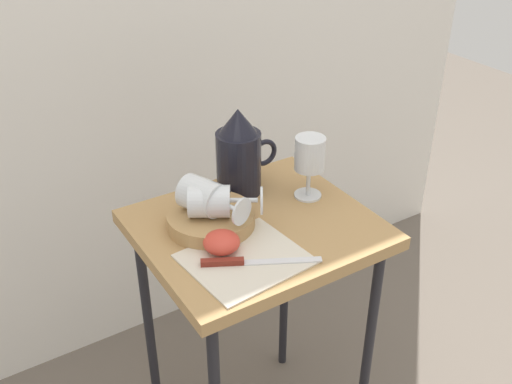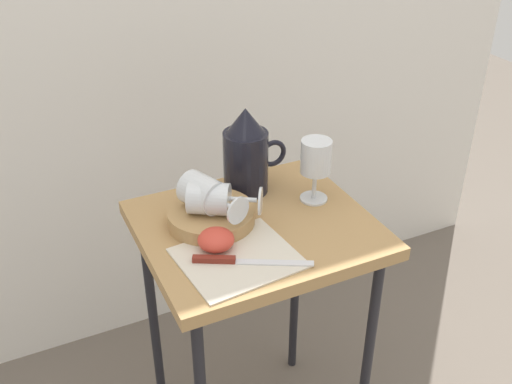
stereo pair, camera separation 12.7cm
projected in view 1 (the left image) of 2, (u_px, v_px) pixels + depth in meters
table at (256, 254)px, 1.35m from camera, size 0.50×0.44×0.69m
linen_napkin at (245, 259)px, 1.20m from camera, size 0.24×0.22×0.00m
basket_tray at (211, 219)px, 1.29m from camera, size 0.19×0.19×0.03m
pitcher at (239, 159)px, 1.39m from camera, size 0.16×0.10×0.21m
wine_glass_upright at (310, 157)px, 1.36m from camera, size 0.07×0.07×0.15m
wine_glass_tipped_near at (204, 196)px, 1.27m from camera, size 0.12×0.16×0.08m
wine_glass_tipped_far at (212, 201)px, 1.26m from camera, size 0.16×0.13×0.07m
apple_half_left at (222, 242)px, 1.21m from camera, size 0.07×0.07×0.04m
knife at (243, 262)px, 1.18m from camera, size 0.22×0.12×0.01m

